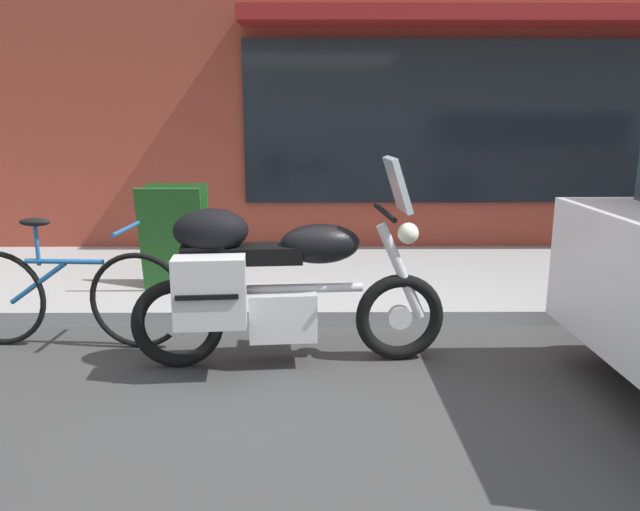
% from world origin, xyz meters
% --- Properties ---
extents(ground_plane, '(80.00, 80.00, 0.00)m').
position_xyz_m(ground_plane, '(0.00, 0.00, 0.00)').
color(ground_plane, '#383838').
extents(touring_motorcycle, '(2.09, 0.77, 1.38)m').
position_xyz_m(touring_motorcycle, '(-0.33, 0.35, 0.59)').
color(touring_motorcycle, black).
rests_on(touring_motorcycle, ground_plane).
extents(parked_bicycle, '(1.73, 0.48, 0.94)m').
position_xyz_m(parked_bicycle, '(-1.80, 0.72, 0.38)').
color(parked_bicycle, black).
rests_on(parked_bicycle, ground_plane).
extents(sandwich_board_sign, '(0.55, 0.41, 0.92)m').
position_xyz_m(sandwich_board_sign, '(-1.26, 1.77, 0.59)').
color(sandwich_board_sign, '#1E511E').
rests_on(sandwich_board_sign, sidewalk_curb).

